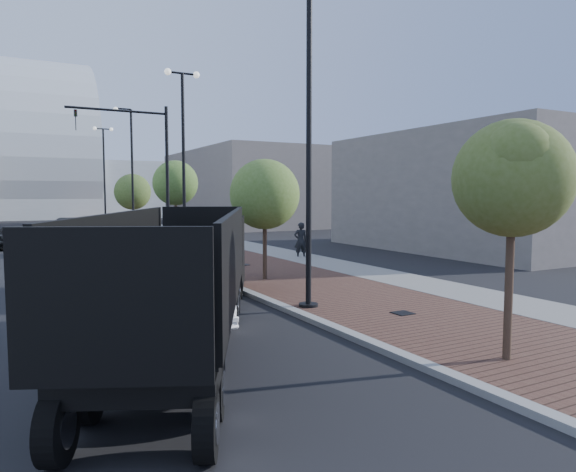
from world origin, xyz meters
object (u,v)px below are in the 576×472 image
pedestrian (301,241)px  dark_car_mid (14,237)px  white_sedan (179,298)px  dump_truck (199,273)px

pedestrian → dark_car_mid: bearing=-33.6°
white_sedan → dark_car_mid: 23.92m
dump_truck → white_sedan: dump_truck is taller
dump_truck → dark_car_mid: (-4.24, 23.49, -0.59)m
dark_car_mid → pedestrian: 18.69m
dark_car_mid → pedestrian: bearing=-47.2°
dark_car_mid → dump_truck: bearing=-81.3°
dark_car_mid → pedestrian: size_ratio=2.54×
dump_truck → white_sedan: 0.87m
white_sedan → pedestrian: 13.96m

